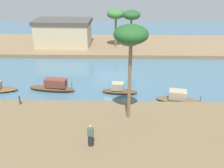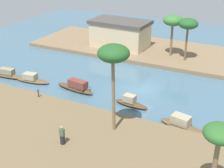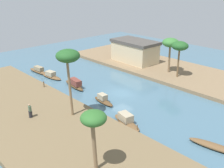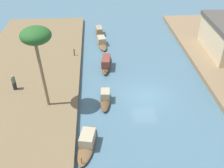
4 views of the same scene
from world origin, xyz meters
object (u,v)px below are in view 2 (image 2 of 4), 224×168
object	(u,v)px
person_on_near_bank	(62,137)
mooring_post	(38,93)
palm_tree_left_near	(114,56)
palm_tree_right_tall	(173,21)
sampan_foreground	(76,87)
riverside_building	(120,33)
sampan_downstream_large	(7,74)
sampan_open_hull	(182,124)
sampan_upstream_small	(32,79)
palm_tree_left_far	(220,137)
sampan_midstream	(131,102)
palm_tree_right_short	(188,24)

from	to	relation	value
person_on_near_bank	mooring_post	size ratio (longest dim) A/B	1.94
palm_tree_left_near	palm_tree_right_tall	xyz separation A→B (m)	(-1.25, 20.59, -1.86)
sampan_foreground	palm_tree_left_near	distance (m)	11.78
palm_tree_right_tall	riverside_building	bearing A→B (deg)	175.47
sampan_downstream_large	riverside_building	xyz separation A→B (m)	(7.87, 15.93, 2.17)
sampan_open_hull	sampan_upstream_small	size ratio (longest dim) A/B	1.03
palm_tree_left_near	sampan_downstream_large	bearing A→B (deg)	162.94
sampan_open_hull	riverside_building	world-z (taller)	riverside_building
person_on_near_bank	palm_tree_left_far	distance (m)	12.19
sampan_open_hull	riverside_building	bearing A→B (deg)	141.22
mooring_post	palm_tree_right_tall	xyz separation A→B (m)	(8.47, 18.55, 4.49)
sampan_midstream	person_on_near_bank	distance (m)	9.33
sampan_midstream	palm_tree_right_short	world-z (taller)	palm_tree_right_short
sampan_midstream	person_on_near_bank	bearing A→B (deg)	-97.66
sampan_upstream_small	palm_tree_right_short	size ratio (longest dim) A/B	0.77
sampan_foreground	riverside_building	xyz separation A→B (m)	(-1.82, 15.33, 2.05)
palm_tree_left_far	riverside_building	size ratio (longest dim) A/B	0.60
sampan_midstream	palm_tree_left_near	distance (m)	8.84
sampan_downstream_large	palm_tree_left_near	xyz separation A→B (m)	(17.30, -5.31, 6.90)
sampan_foreground	palm_tree_right_tall	world-z (taller)	palm_tree_right_tall
palm_tree_right_short	sampan_downstream_large	bearing A→B (deg)	-141.85
mooring_post	palm_tree_right_short	bearing A→B (deg)	58.67
sampan_upstream_small	palm_tree_right_tall	xyz separation A→B (m)	(12.36, 15.03, 5.06)
sampan_foreground	person_on_near_bank	xyz separation A→B (m)	(4.87, -9.51, 0.69)
sampan_upstream_small	palm_tree_right_tall	distance (m)	20.10
sampan_downstream_large	palm_tree_right_short	bearing A→B (deg)	33.68
sampan_upstream_small	sampan_midstream	bearing A→B (deg)	-8.31
sampan_foreground	sampan_downstream_large	distance (m)	9.70
palm_tree_right_tall	palm_tree_right_short	world-z (taller)	palm_tree_right_tall
palm_tree_left_near	sampan_open_hull	bearing A→B (deg)	37.47
sampan_foreground	palm_tree_left_far	world-z (taller)	palm_tree_left_far
person_on_near_bank	palm_tree_left_far	xyz separation A→B (m)	(11.58, -0.36, 3.81)
palm_tree_right_tall	sampan_upstream_small	bearing A→B (deg)	-129.44
mooring_post	riverside_building	world-z (taller)	riverside_building
palm_tree_left_near	riverside_building	distance (m)	23.71
sampan_upstream_small	palm_tree_right_short	bearing A→B (deg)	36.07
palm_tree_left_near	palm_tree_right_tall	size ratio (longest dim) A/B	1.33
sampan_open_hull	sampan_upstream_small	xyz separation A→B (m)	(-18.56, 1.77, -0.04)
sampan_open_hull	sampan_downstream_large	bearing A→B (deg)	-172.18
palm_tree_right_short	riverside_building	size ratio (longest dim) A/B	0.65
sampan_midstream	palm_tree_right_tall	distance (m)	15.93
mooring_post	palm_tree_left_far	xyz separation A→B (m)	(18.55, -6.00, 4.07)
sampan_upstream_small	palm_tree_right_short	world-z (taller)	palm_tree_right_short
palm_tree_right_short	mooring_post	bearing A→B (deg)	-121.33
sampan_foreground	sampan_open_hull	xyz separation A→B (m)	(12.56, -2.11, -0.10)
palm_tree_left_far	riverside_building	xyz separation A→B (m)	(-18.26, 25.19, -2.44)
sampan_open_hull	palm_tree_right_tall	world-z (taller)	palm_tree_right_tall
palm_tree_left_near	palm_tree_right_short	distance (m)	19.82
sampan_open_hull	palm_tree_left_near	size ratio (longest dim) A/B	0.59
mooring_post	palm_tree_right_short	world-z (taller)	palm_tree_right_short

